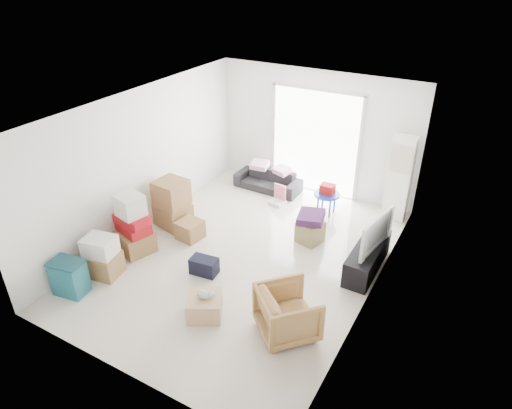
{
  "coord_description": "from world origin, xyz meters",
  "views": [
    {
      "loc": [
        3.46,
        -5.72,
        4.8
      ],
      "look_at": [
        0.11,
        0.2,
        0.98
      ],
      "focal_mm": 32.0,
      "sensor_mm": 36.0,
      "label": 1
    }
  ],
  "objects_px": {
    "ac_tower": "(399,179)",
    "tv_console": "(367,257)",
    "storage_bins": "(69,277)",
    "ottoman": "(310,232)",
    "kids_table": "(327,193)",
    "wood_crate": "(204,306)",
    "television": "(369,243)",
    "armchair": "(288,311)",
    "sofa": "(268,177)"
  },
  "relations": [
    {
      "from": "television",
      "to": "ottoman",
      "type": "height_order",
      "value": "television"
    },
    {
      "from": "storage_bins",
      "to": "television",
      "type": "bearing_deg",
      "value": 36.79
    },
    {
      "from": "tv_console",
      "to": "ottoman",
      "type": "height_order",
      "value": "tv_console"
    },
    {
      "from": "armchair",
      "to": "tv_console",
      "type": "bearing_deg",
      "value": -61.87
    },
    {
      "from": "tv_console",
      "to": "wood_crate",
      "type": "relative_size",
      "value": 2.78
    },
    {
      "from": "sofa",
      "to": "storage_bins",
      "type": "height_order",
      "value": "storage_bins"
    },
    {
      "from": "sofa",
      "to": "storage_bins",
      "type": "relative_size",
      "value": 2.53
    },
    {
      "from": "ottoman",
      "to": "wood_crate",
      "type": "height_order",
      "value": "ottoman"
    },
    {
      "from": "ac_tower",
      "to": "sofa",
      "type": "xyz_separation_m",
      "value": [
        -2.83,
        -0.15,
        -0.58
      ]
    },
    {
      "from": "tv_console",
      "to": "storage_bins",
      "type": "bearing_deg",
      "value": -143.21
    },
    {
      "from": "armchair",
      "to": "ottoman",
      "type": "xyz_separation_m",
      "value": [
        -0.66,
        2.31,
        -0.19
      ]
    },
    {
      "from": "tv_console",
      "to": "ac_tower",
      "type": "bearing_deg",
      "value": 91.47
    },
    {
      "from": "ac_tower",
      "to": "wood_crate",
      "type": "xyz_separation_m",
      "value": [
        -1.71,
        -4.25,
        -0.71
      ]
    },
    {
      "from": "ac_tower",
      "to": "tv_console",
      "type": "relative_size",
      "value": 1.26
    },
    {
      "from": "ottoman",
      "to": "kids_table",
      "type": "xyz_separation_m",
      "value": [
        -0.14,
        1.14,
        0.26
      ]
    },
    {
      "from": "tv_console",
      "to": "storage_bins",
      "type": "height_order",
      "value": "storage_bins"
    },
    {
      "from": "wood_crate",
      "to": "sofa",
      "type": "bearing_deg",
      "value": 105.3
    },
    {
      "from": "ottoman",
      "to": "wood_crate",
      "type": "bearing_deg",
      "value": -102.44
    },
    {
      "from": "storage_bins",
      "to": "wood_crate",
      "type": "relative_size",
      "value": 1.19
    },
    {
      "from": "storage_bins",
      "to": "wood_crate",
      "type": "bearing_deg",
      "value": 16.15
    },
    {
      "from": "armchair",
      "to": "wood_crate",
      "type": "relative_size",
      "value": 1.61
    },
    {
      "from": "television",
      "to": "kids_table",
      "type": "relative_size",
      "value": 1.61
    },
    {
      "from": "ottoman",
      "to": "sofa",
      "type": "bearing_deg",
      "value": 138.42
    },
    {
      "from": "ac_tower",
      "to": "ottoman",
      "type": "height_order",
      "value": "ac_tower"
    },
    {
      "from": "wood_crate",
      "to": "ottoman",
      "type": "bearing_deg",
      "value": 77.56
    },
    {
      "from": "armchair",
      "to": "sofa",
      "type": "bearing_deg",
      "value": -15.51
    },
    {
      "from": "ac_tower",
      "to": "storage_bins",
      "type": "distance_m",
      "value": 6.23
    },
    {
      "from": "kids_table",
      "to": "wood_crate",
      "type": "xyz_separation_m",
      "value": [
        -0.44,
        -3.73,
        -0.3
      ]
    },
    {
      "from": "sofa",
      "to": "armchair",
      "type": "distance_m",
      "value": 4.48
    },
    {
      "from": "storage_bins",
      "to": "sofa",
      "type": "bearing_deg",
      "value": 77.79
    },
    {
      "from": "tv_console",
      "to": "sofa",
      "type": "relative_size",
      "value": 0.92
    },
    {
      "from": "tv_console",
      "to": "kids_table",
      "type": "bearing_deg",
      "value": 132.57
    },
    {
      "from": "television",
      "to": "ottoman",
      "type": "xyz_separation_m",
      "value": [
        -1.18,
        0.3,
        -0.32
      ]
    },
    {
      "from": "ac_tower",
      "to": "armchair",
      "type": "relative_size",
      "value": 2.18
    },
    {
      "from": "storage_bins",
      "to": "ottoman",
      "type": "relative_size",
      "value": 1.43
    },
    {
      "from": "tv_console",
      "to": "storage_bins",
      "type": "xyz_separation_m",
      "value": [
        -3.9,
        -2.92,
        0.07
      ]
    },
    {
      "from": "sofa",
      "to": "storage_bins",
      "type": "bearing_deg",
      "value": -100.91
    },
    {
      "from": "television",
      "to": "storage_bins",
      "type": "height_order",
      "value": "television"
    },
    {
      "from": "wood_crate",
      "to": "armchair",
      "type": "bearing_deg",
      "value": 13.18
    },
    {
      "from": "television",
      "to": "storage_bins",
      "type": "xyz_separation_m",
      "value": [
        -3.9,
        -2.92,
        -0.23
      ]
    },
    {
      "from": "ac_tower",
      "to": "wood_crate",
      "type": "height_order",
      "value": "ac_tower"
    },
    {
      "from": "tv_console",
      "to": "ottoman",
      "type": "distance_m",
      "value": 1.22
    },
    {
      "from": "tv_console",
      "to": "wood_crate",
      "type": "bearing_deg",
      "value": -127.42
    },
    {
      "from": "kids_table",
      "to": "ottoman",
      "type": "bearing_deg",
      "value": -83.21
    },
    {
      "from": "sofa",
      "to": "armchair",
      "type": "height_order",
      "value": "armchair"
    },
    {
      "from": "tv_console",
      "to": "sofa",
      "type": "height_order",
      "value": "sofa"
    },
    {
      "from": "ac_tower",
      "to": "kids_table",
      "type": "distance_m",
      "value": 1.43
    },
    {
      "from": "ac_tower",
      "to": "wood_crate",
      "type": "bearing_deg",
      "value": -111.88
    },
    {
      "from": "storage_bins",
      "to": "ac_tower",
      "type": "bearing_deg",
      "value": 51.67
    },
    {
      "from": "sofa",
      "to": "storage_bins",
      "type": "xyz_separation_m",
      "value": [
        -1.02,
        -4.72,
        0.0
      ]
    }
  ]
}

